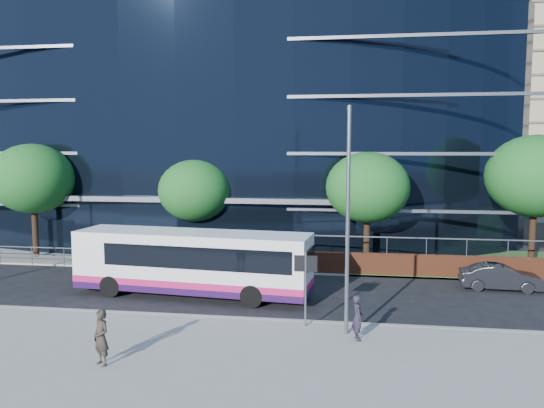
% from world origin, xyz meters
% --- Properties ---
extents(ground, '(200.00, 200.00, 0.00)m').
position_xyz_m(ground, '(0.00, 0.00, 0.00)').
color(ground, black).
rests_on(ground, ground).
extents(pavement_near, '(80.00, 8.00, 0.15)m').
position_xyz_m(pavement_near, '(0.00, -5.00, 0.07)').
color(pavement_near, gray).
rests_on(pavement_near, ground).
extents(kerb, '(80.00, 0.25, 0.16)m').
position_xyz_m(kerb, '(0.00, -1.00, 0.08)').
color(kerb, gray).
rests_on(kerb, ground).
extents(yellow_line_outer, '(80.00, 0.08, 0.01)m').
position_xyz_m(yellow_line_outer, '(0.00, -0.80, 0.01)').
color(yellow_line_outer, gold).
rests_on(yellow_line_outer, ground).
extents(yellow_line_inner, '(80.00, 0.08, 0.01)m').
position_xyz_m(yellow_line_inner, '(0.00, -0.65, 0.01)').
color(yellow_line_inner, gold).
rests_on(yellow_line_inner, ground).
extents(far_forecourt, '(50.00, 8.00, 0.10)m').
position_xyz_m(far_forecourt, '(-6.00, 11.00, 0.05)').
color(far_forecourt, gray).
rests_on(far_forecourt, ground).
extents(glass_office, '(44.00, 23.10, 16.00)m').
position_xyz_m(glass_office, '(-4.00, 20.85, 8.00)').
color(glass_office, black).
rests_on(glass_office, ground).
extents(guard_railings, '(24.00, 0.05, 1.10)m').
position_xyz_m(guard_railings, '(-8.00, 7.00, 0.82)').
color(guard_railings, slate).
rests_on(guard_railings, ground).
extents(apartment_block, '(60.00, 42.00, 30.00)m').
position_xyz_m(apartment_block, '(32.00, 57.21, 11.11)').
color(apartment_block, '#2D511E').
rests_on(apartment_block, ground).
extents(street_sign, '(0.85, 0.09, 2.80)m').
position_xyz_m(street_sign, '(4.50, -1.59, 2.15)').
color(street_sign, slate).
rests_on(street_sign, pavement_near).
extents(tree_far_a, '(4.95, 4.95, 6.98)m').
position_xyz_m(tree_far_a, '(-13.00, 9.00, 4.86)').
color(tree_far_a, black).
rests_on(tree_far_a, ground).
extents(tree_far_b, '(4.29, 4.29, 6.05)m').
position_xyz_m(tree_far_b, '(-3.00, 9.50, 4.21)').
color(tree_far_b, black).
rests_on(tree_far_b, ground).
extents(tree_far_c, '(4.62, 4.62, 6.51)m').
position_xyz_m(tree_far_c, '(7.00, 9.00, 4.54)').
color(tree_far_c, black).
rests_on(tree_far_c, ground).
extents(tree_far_d, '(5.28, 5.28, 7.44)m').
position_xyz_m(tree_far_d, '(16.00, 10.00, 5.19)').
color(tree_far_d, black).
rests_on(tree_far_d, ground).
extents(tree_dist_e, '(4.62, 4.62, 6.51)m').
position_xyz_m(tree_dist_e, '(24.00, 40.00, 4.54)').
color(tree_dist_e, black).
rests_on(tree_dist_e, ground).
extents(streetlight_east, '(0.15, 0.77, 8.00)m').
position_xyz_m(streetlight_east, '(6.00, -2.17, 4.44)').
color(streetlight_east, slate).
rests_on(streetlight_east, pavement_near).
extents(city_bus, '(11.02, 3.54, 2.93)m').
position_xyz_m(city_bus, '(-0.89, 2.25, 1.55)').
color(city_bus, white).
rests_on(city_bus, ground).
extents(parked_car, '(3.76, 1.45, 1.22)m').
position_xyz_m(parked_car, '(13.18, 5.36, 0.61)').
color(parked_car, black).
rests_on(parked_car, ground).
extents(pedestrian, '(0.50, 0.64, 1.57)m').
position_xyz_m(pedestrian, '(6.39, -2.73, 0.93)').
color(pedestrian, '#241E2D').
rests_on(pedestrian, pavement_near).
extents(pedestrian_b, '(0.75, 0.69, 1.72)m').
position_xyz_m(pedestrian_b, '(-1.30, -6.04, 1.01)').
color(pedestrian_b, '#312A22').
rests_on(pedestrian_b, pavement_near).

